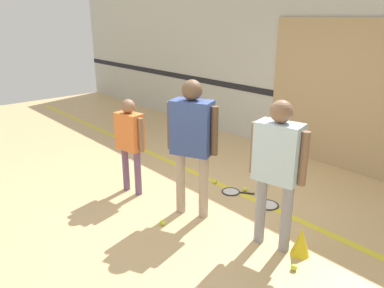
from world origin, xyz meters
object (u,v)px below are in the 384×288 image
Objects in this scene: racket_spare_on_floor at (232,192)px; tennis_ball_stray_right at (215,182)px; tennis_ball_by_spare_racket at (245,189)px; person_student_left at (130,136)px; training_cone at (301,242)px; person_student_right at (277,160)px; person_instructor at (192,135)px; tennis_ball_near_instructor at (162,223)px; tennis_ball_stray_left at (294,267)px; racket_second_spare at (267,204)px.

racket_spare_on_floor is 6.93× the size of tennis_ball_stray_right.
tennis_ball_stray_right is at bearing -163.74° from tennis_ball_by_spare_racket.
person_student_left is 2.58m from training_cone.
training_cone is (1.48, -0.54, 0.15)m from racket_spare_on_floor.
tennis_ball_stray_right is at bearing -35.15° from person_student_right.
person_student_left is at bearing 167.32° from person_instructor.
training_cone is (1.43, 0.74, 0.12)m from tennis_ball_near_instructor.
tennis_ball_near_instructor is at bearing -92.16° from tennis_ball_by_spare_racket.
tennis_ball_stray_left is at bearing -22.83° from tennis_ball_stray_right.
racket_spare_on_floor is at bearing 70.29° from person_instructor.
person_instructor reaches higher than training_cone.
person_student_left is 20.51× the size of tennis_ball_near_instructor.
racket_second_spare is (0.49, 0.92, -1.05)m from person_instructor.
racket_spare_on_floor is 1.58m from training_cone.
tennis_ball_near_instructor is 1.62m from tennis_ball_stray_left.
person_student_right reaches higher than person_student_left.
tennis_ball_by_spare_racket is at bearing 38.42° from person_student_left.
tennis_ball_by_spare_racket is at bearing -48.73° from person_student_right.
tennis_ball_stray_right is at bearing 140.35° from racket_spare_on_floor.
person_instructor is 26.01× the size of tennis_ball_by_spare_racket.
person_student_right is 24.73× the size of tennis_ball_stray_right.
racket_spare_on_floor is 6.93× the size of tennis_ball_stray_left.
person_instructor is 3.47× the size of racket_second_spare.
person_instructor is 26.01× the size of tennis_ball_stray_right.
person_student_left reaches higher than tennis_ball_by_spare_racket.
person_student_left reaches higher than tennis_ball_near_instructor.
tennis_ball_near_instructor is (-1.12, -0.65, -0.98)m from person_student_right.
person_instructor is at bearing -179.00° from tennis_ball_stray_left.
racket_spare_on_floor is 0.19m from tennis_ball_by_spare_racket.
person_student_left reaches higher than training_cone.
person_student_right reaches higher than training_cone.
person_student_right reaches higher than tennis_ball_by_spare_racket.
person_instructor is at bearing 1.68° from person_student_left.
tennis_ball_by_spare_racket is at bearing 63.82° from person_instructor.
tennis_ball_by_spare_racket is at bearing 34.28° from racket_second_spare.
training_cone is at bearing -16.81° from tennis_ball_stray_right.
tennis_ball_by_spare_racket is 1.00× the size of tennis_ball_stray_left.
tennis_ball_stray_left and tennis_ball_stray_right have the same top height.
person_student_left is at bearing 167.30° from tennis_ball_near_instructor.
person_student_right is at bearing -22.90° from tennis_ball_stray_right.
person_instructor is 1.41m from tennis_ball_stray_right.
person_instructor is 1.27× the size of person_student_left.
person_student_left is at bearing -118.45° from tennis_ball_stray_right.
tennis_ball_by_spare_racket reaches higher than racket_spare_on_floor.
tennis_ball_stray_right is 0.21× the size of training_cone.
tennis_ball_stray_right is (-1.97, 0.83, 0.00)m from tennis_ball_stray_left.
person_student_left is (-1.04, -0.22, -0.22)m from person_instructor.
tennis_ball_near_instructor and tennis_ball_stray_left have the same top height.
racket_spare_on_floor is 1.46× the size of training_cone.
racket_second_spare is (1.53, 1.14, -0.83)m from person_student_left.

